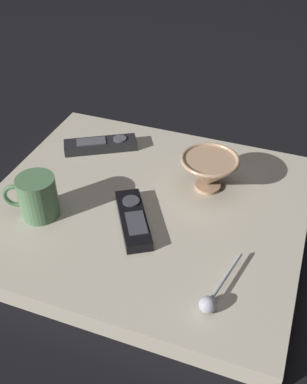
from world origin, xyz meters
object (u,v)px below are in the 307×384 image
(teaspoon, at_px, (210,300))
(tv_remote_near, at_px, (101,145))
(cereal_bowl, at_px, (209,171))
(coffee_mug, at_px, (37,197))
(tv_remote_far, at_px, (135,220))

(teaspoon, xyz_separation_m, tv_remote_near, (0.36, -0.35, -0.00))
(cereal_bowl, distance_m, tv_remote_near, 0.29)
(coffee_mug, distance_m, tv_remote_near, 0.26)
(coffee_mug, bearing_deg, tv_remote_far, -168.42)
(cereal_bowl, bearing_deg, coffee_mug, 34.20)
(teaspoon, bearing_deg, tv_remote_near, -44.35)
(coffee_mug, distance_m, teaspoon, 0.39)
(tv_remote_near, bearing_deg, teaspoon, 135.65)
(cereal_bowl, bearing_deg, tv_remote_near, -11.24)
(teaspoon, height_order, tv_remote_near, teaspoon)
(teaspoon, bearing_deg, tv_remote_far, -36.61)
(coffee_mug, xyz_separation_m, tv_remote_near, (-0.01, -0.25, -0.03))
(cereal_bowl, bearing_deg, teaspoon, 105.74)
(teaspoon, xyz_separation_m, tv_remote_far, (0.19, -0.14, -0.00))
(cereal_bowl, height_order, tv_remote_near, cereal_bowl)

